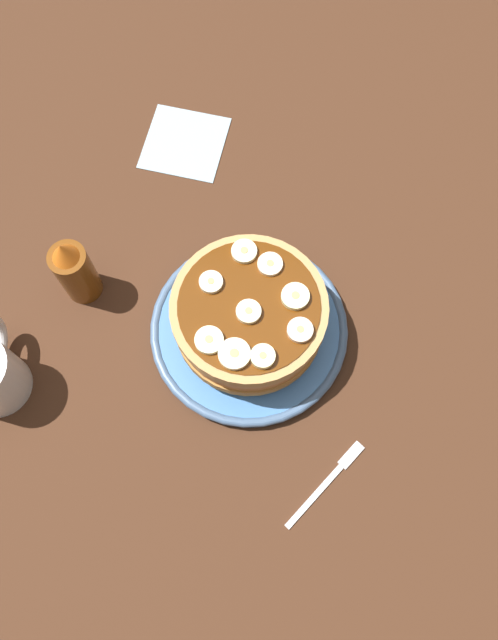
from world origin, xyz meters
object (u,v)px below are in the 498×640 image
(banana_slice_6, at_px, (295,297))
(napkin, at_px, (185,143))
(banana_slice_1, at_px, (300,330))
(banana_slice_3, at_px, (234,354))
(fork, at_px, (329,480))
(pancake_stack, at_px, (249,317))
(banana_slice_8, at_px, (244,252))
(plate, at_px, (249,330))
(banana_slice_5, at_px, (209,340))
(banana_slice_2, at_px, (211,282))
(banana_slice_7, at_px, (263,357))
(syrup_bottle, at_px, (75,270))
(banana_slice_0, at_px, (244,312))
(banana_slice_4, at_px, (270,264))

(banana_slice_6, bearing_deg, napkin, 30.63)
(banana_slice_1, bearing_deg, banana_slice_6, 9.10)
(banana_slice_3, xyz_separation_m, fork, (-0.12, -0.12, -0.09))
(pancake_stack, bearing_deg, banana_slice_8, 7.54)
(pancake_stack, relative_size, banana_slice_6, 5.84)
(plate, bearing_deg, banana_slice_5, 136.86)
(banana_slice_3, bearing_deg, banana_slice_1, -66.20)
(banana_slice_1, distance_m, banana_slice_2, 0.12)
(banana_slice_2, xyz_separation_m, banana_slice_3, (-0.08, -0.03, 0.00))
(plate, distance_m, banana_slice_5, 0.11)
(pancake_stack, distance_m, banana_slice_7, 0.08)
(banana_slice_2, xyz_separation_m, syrup_bottle, (0.03, 0.17, -0.04))
(banana_slice_1, bearing_deg, pancake_stack, 64.06)
(banana_slice_2, relative_size, banana_slice_7, 0.99)
(banana_slice_7, relative_size, napkin, 0.25)
(banana_slice_3, bearing_deg, banana_slice_0, -9.24)
(banana_slice_1, bearing_deg, banana_slice_4, 24.80)
(banana_slice_0, xyz_separation_m, banana_slice_3, (-0.05, 0.01, 0.00))
(banana_slice_1, relative_size, banana_slice_3, 0.81)
(banana_slice_2, height_order, napkin, banana_slice_2)
(fork, bearing_deg, banana_slice_7, 36.05)
(banana_slice_0, distance_m, banana_slice_5, 0.05)
(banana_slice_8, bearing_deg, banana_slice_6, -131.38)
(banana_slice_4, distance_m, banana_slice_6, 0.05)
(banana_slice_4, relative_size, syrup_bottle, 0.24)
(banana_slice_1, bearing_deg, fork, -163.17)
(pancake_stack, height_order, syrup_bottle, syrup_bottle)
(banana_slice_0, xyz_separation_m, napkin, (0.29, 0.10, -0.10))
(syrup_bottle, bearing_deg, banana_slice_2, -98.42)
(banana_slice_1, xyz_separation_m, napkin, (0.31, 0.16, -0.10))
(banana_slice_6, distance_m, banana_slice_8, 0.08)
(banana_slice_0, relative_size, banana_slice_8, 0.95)
(banana_slice_8, bearing_deg, banana_slice_0, -176.70)
(fork, bearing_deg, syrup_bottle, 54.53)
(syrup_bottle, bearing_deg, banana_slice_0, -105.68)
(banana_slice_8, relative_size, syrup_bottle, 0.25)
(plate, distance_m, pancake_stack, 0.05)
(banana_slice_8, height_order, napkin, banana_slice_8)
(pancake_stack, relative_size, banana_slice_0, 6.60)
(banana_slice_2, xyz_separation_m, banana_slice_6, (-0.01, -0.10, 0.00))
(banana_slice_3, relative_size, banana_slice_4, 1.23)
(plate, bearing_deg, pancake_stack, 27.86)
(banana_slice_8, height_order, fork, banana_slice_8)
(banana_slice_4, relative_size, napkin, 0.27)
(banana_slice_5, xyz_separation_m, banana_slice_7, (-0.02, -0.06, 0.00))
(napkin, xyz_separation_m, syrup_bottle, (-0.23, 0.11, 0.05))
(banana_slice_0, distance_m, banana_slice_8, 0.07)
(banana_slice_6, bearing_deg, banana_slice_2, 82.49)
(banana_slice_2, relative_size, banana_slice_3, 0.76)
(plate, distance_m, banana_slice_2, 0.10)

